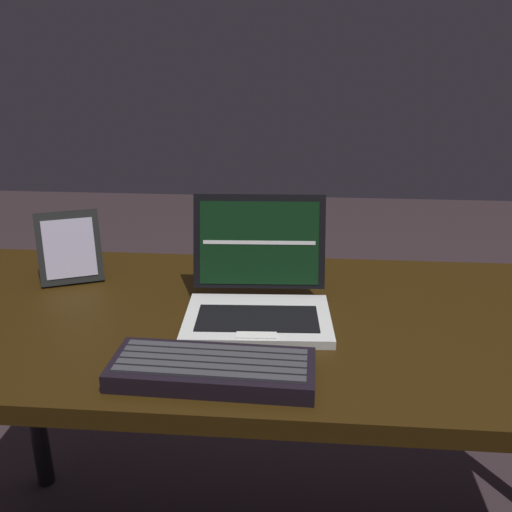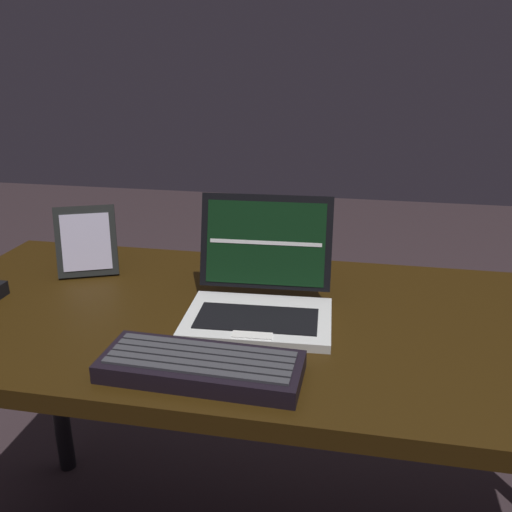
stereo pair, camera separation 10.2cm
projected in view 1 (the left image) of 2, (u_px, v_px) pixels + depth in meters
The scene contains 4 objects.
desk at pixel (283, 348), 1.13m from camera, with size 1.59×0.68×0.76m.
laptop_front at pixel (258, 294), 1.09m from camera, with size 0.30×0.27×0.23m.
external_keyboard at pixel (213, 369), 0.89m from camera, with size 0.34×0.14×0.04m.
photo_frame at pixel (70, 248), 1.24m from camera, with size 0.15×0.10×0.17m.
Camera 1 is at (0.03, -1.00, 1.26)m, focal length 37.87 mm.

